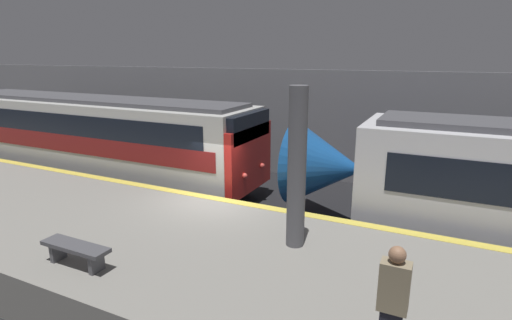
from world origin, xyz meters
The scene contains 7 objects.
ground_plane centered at (0.00, 0.00, 0.00)m, with size 120.00×120.00×0.00m, color black.
platform centered at (0.00, -2.69, 0.54)m, with size 40.00×5.38×1.09m.
station_rear_barrier centered at (0.00, 6.45, 2.25)m, with size 50.00×0.15×4.50m.
support_pillar_near centered at (3.05, -1.85, 2.80)m, with size 0.39×0.39×3.42m.
train_boxy centered at (-7.04, 2.06, 1.78)m, with size 14.39×2.97×3.46m.
person_waiting centered at (5.36, -4.50, 1.97)m, with size 0.38×0.24×1.68m.
platform_bench centered at (-0.47, -4.55, 1.42)m, with size 1.50×0.40×0.45m.
Camera 1 is at (5.74, -9.35, 5.09)m, focal length 28.00 mm.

